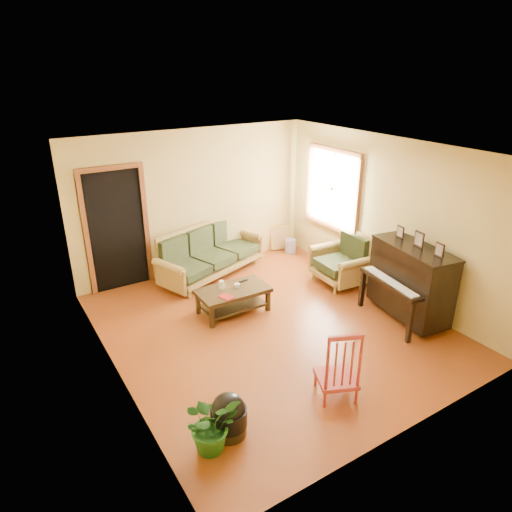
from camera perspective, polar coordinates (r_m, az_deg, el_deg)
floor at (r=6.89m, az=1.84°, el=-8.77°), size 5.00×5.00×0.00m
doorway at (r=7.98m, az=-16.97°, el=2.99°), size 1.08×0.16×2.05m
window at (r=8.51m, az=9.58°, el=8.27°), size 0.12×1.36×1.46m
sofa at (r=8.31m, az=-5.59°, el=0.47°), size 2.27×1.52×0.90m
coffee_table at (r=7.16m, az=-2.87°, el=-5.58°), size 1.11×0.62×0.40m
armchair at (r=8.11m, az=10.46°, el=-0.36°), size 0.93×0.97×0.91m
piano at (r=7.22m, az=18.72°, el=-3.22°), size 0.98×1.43×1.17m
footstool at (r=5.09m, az=-3.43°, el=-19.71°), size 0.52×0.52×0.37m
red_chair at (r=5.45m, az=10.16°, el=-12.87°), size 0.59×0.61×0.94m
leaning_frame at (r=9.51m, az=3.04°, el=2.38°), size 0.42×0.20×0.54m
ceramic_crock at (r=9.42m, az=4.34°, el=1.29°), size 0.23×0.23×0.28m
potted_plant at (r=4.87m, az=-5.65°, el=-20.16°), size 0.60×0.53×0.63m
book at (r=6.78m, az=-4.16°, el=-5.37°), size 0.21×0.25×0.02m
candle at (r=7.07m, az=-4.35°, el=-3.59°), size 0.09×0.09×0.13m
glass_jar at (r=7.11m, az=-2.37°, el=-3.70°), size 0.10×0.10×0.06m
remote at (r=7.31m, az=-1.57°, el=-3.09°), size 0.16×0.06×0.02m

